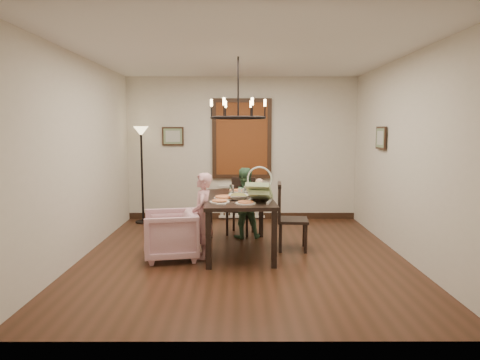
{
  "coord_description": "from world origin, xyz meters",
  "views": [
    {
      "loc": [
        -0.05,
        -5.93,
        1.79
      ],
      "look_at": [
        -0.04,
        0.27,
        1.05
      ],
      "focal_mm": 32.0,
      "sensor_mm": 36.0,
      "label": 1
    }
  ],
  "objects_px": {
    "chair_right": "(293,216)",
    "seated_man": "(244,209)",
    "chair_far": "(240,206)",
    "armchair": "(171,235)",
    "elderly_woman": "(203,223)",
    "baby_bouncer": "(260,190)",
    "drinking_glass": "(249,192)",
    "dining_table": "(238,203)",
    "floor_lamp": "(142,176)"
  },
  "relations": [
    {
      "from": "elderly_woman",
      "to": "seated_man",
      "type": "distance_m",
      "value": 1.24
    },
    {
      "from": "baby_bouncer",
      "to": "floor_lamp",
      "type": "xyz_separation_m",
      "value": [
        -2.13,
        2.32,
        -0.07
      ]
    },
    {
      "from": "elderly_woman",
      "to": "baby_bouncer",
      "type": "distance_m",
      "value": 0.93
    },
    {
      "from": "armchair",
      "to": "dining_table",
      "type": "bearing_deg",
      "value": 100.8
    },
    {
      "from": "elderly_woman",
      "to": "drinking_glass",
      "type": "distance_m",
      "value": 0.86
    },
    {
      "from": "chair_far",
      "to": "drinking_glass",
      "type": "distance_m",
      "value": 1.02
    },
    {
      "from": "drinking_glass",
      "to": "seated_man",
      "type": "bearing_deg",
      "value": 96.07
    },
    {
      "from": "dining_table",
      "to": "chair_right",
      "type": "relative_size",
      "value": 1.75
    },
    {
      "from": "chair_far",
      "to": "seated_man",
      "type": "relative_size",
      "value": 1.0
    },
    {
      "from": "elderly_woman",
      "to": "baby_bouncer",
      "type": "xyz_separation_m",
      "value": [
        0.79,
        -0.08,
        0.48
      ]
    },
    {
      "from": "elderly_woman",
      "to": "armchair",
      "type": "bearing_deg",
      "value": -82.23
    },
    {
      "from": "chair_far",
      "to": "floor_lamp",
      "type": "height_order",
      "value": "floor_lamp"
    },
    {
      "from": "chair_far",
      "to": "elderly_woman",
      "type": "bearing_deg",
      "value": -93.36
    },
    {
      "from": "chair_far",
      "to": "floor_lamp",
      "type": "bearing_deg",
      "value": 172.12
    },
    {
      "from": "armchair",
      "to": "floor_lamp",
      "type": "bearing_deg",
      "value": -169.25
    },
    {
      "from": "elderly_woman",
      "to": "dining_table",
      "type": "bearing_deg",
      "value": 123.41
    },
    {
      "from": "seated_man",
      "to": "chair_right",
      "type": "bearing_deg",
      "value": 129.99
    },
    {
      "from": "chair_far",
      "to": "baby_bouncer",
      "type": "height_order",
      "value": "baby_bouncer"
    },
    {
      "from": "chair_right",
      "to": "baby_bouncer",
      "type": "xyz_separation_m",
      "value": [
        -0.52,
        -0.47,
        0.46
      ]
    },
    {
      "from": "chair_right",
      "to": "elderly_woman",
      "type": "xyz_separation_m",
      "value": [
        -1.31,
        -0.39,
        -0.01
      ]
    },
    {
      "from": "chair_far",
      "to": "armchair",
      "type": "height_order",
      "value": "chair_far"
    },
    {
      "from": "dining_table",
      "to": "baby_bouncer",
      "type": "xyz_separation_m",
      "value": [
        0.29,
        -0.39,
        0.25
      ]
    },
    {
      "from": "baby_bouncer",
      "to": "armchair",
      "type": "bearing_deg",
      "value": -169.27
    },
    {
      "from": "drinking_glass",
      "to": "floor_lamp",
      "type": "xyz_separation_m",
      "value": [
        -2.0,
        1.84,
        0.03
      ]
    },
    {
      "from": "dining_table",
      "to": "baby_bouncer",
      "type": "height_order",
      "value": "baby_bouncer"
    },
    {
      "from": "armchair",
      "to": "floor_lamp",
      "type": "xyz_separation_m",
      "value": [
        -0.9,
        2.3,
        0.56
      ]
    },
    {
      "from": "chair_right",
      "to": "elderly_woman",
      "type": "distance_m",
      "value": 1.36
    },
    {
      "from": "dining_table",
      "to": "floor_lamp",
      "type": "height_order",
      "value": "floor_lamp"
    },
    {
      "from": "chair_far",
      "to": "armchair",
      "type": "xyz_separation_m",
      "value": [
        -0.96,
        -1.4,
        -0.15
      ]
    },
    {
      "from": "floor_lamp",
      "to": "chair_right",
      "type": "bearing_deg",
      "value": -35.08
    },
    {
      "from": "dining_table",
      "to": "seated_man",
      "type": "distance_m",
      "value": 0.82
    },
    {
      "from": "chair_right",
      "to": "armchair",
      "type": "height_order",
      "value": "chair_right"
    },
    {
      "from": "chair_right",
      "to": "seated_man",
      "type": "height_order",
      "value": "chair_right"
    },
    {
      "from": "seated_man",
      "to": "floor_lamp",
      "type": "bearing_deg",
      "value": -36.54
    },
    {
      "from": "seated_man",
      "to": "drinking_glass",
      "type": "xyz_separation_m",
      "value": [
        0.07,
        -0.69,
        0.39
      ]
    },
    {
      "from": "dining_table",
      "to": "floor_lamp",
      "type": "bearing_deg",
      "value": 130.33
    },
    {
      "from": "elderly_woman",
      "to": "floor_lamp",
      "type": "distance_m",
      "value": 2.65
    },
    {
      "from": "elderly_woman",
      "to": "seated_man",
      "type": "bearing_deg",
      "value": 153.0
    },
    {
      "from": "dining_table",
      "to": "drinking_glass",
      "type": "height_order",
      "value": "drinking_glass"
    },
    {
      "from": "baby_bouncer",
      "to": "elderly_woman",
      "type": "bearing_deg",
      "value": -173.6
    },
    {
      "from": "seated_man",
      "to": "armchair",
      "type": "bearing_deg",
      "value": 42.77
    },
    {
      "from": "dining_table",
      "to": "armchair",
      "type": "bearing_deg",
      "value": -161.71
    },
    {
      "from": "dining_table",
      "to": "seated_man",
      "type": "relative_size",
      "value": 1.83
    },
    {
      "from": "baby_bouncer",
      "to": "drinking_glass",
      "type": "height_order",
      "value": "baby_bouncer"
    },
    {
      "from": "chair_far",
      "to": "elderly_woman",
      "type": "distance_m",
      "value": 1.44
    },
    {
      "from": "chair_far",
      "to": "armchair",
      "type": "distance_m",
      "value": 1.7
    },
    {
      "from": "dining_table",
      "to": "elderly_woman",
      "type": "height_order",
      "value": "elderly_woman"
    },
    {
      "from": "chair_right",
      "to": "elderly_woman",
      "type": "bearing_deg",
      "value": 111.26
    },
    {
      "from": "armchair",
      "to": "seated_man",
      "type": "distance_m",
      "value": 1.54
    },
    {
      "from": "drinking_glass",
      "to": "floor_lamp",
      "type": "distance_m",
      "value": 2.71
    }
  ]
}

